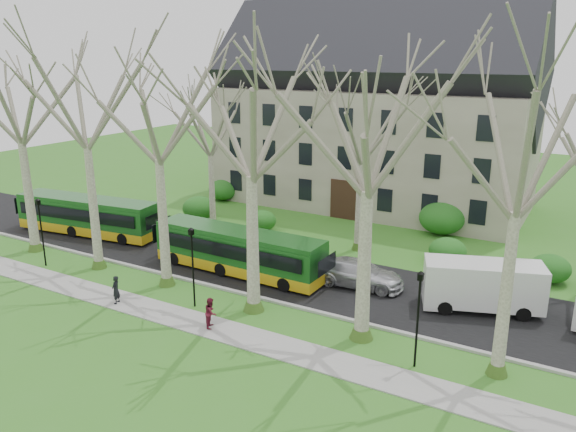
{
  "coord_description": "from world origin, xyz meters",
  "views": [
    {
      "loc": [
        11.89,
        -22.25,
        12.97
      ],
      "look_at": [
        -2.57,
        3.0,
        4.5
      ],
      "focal_mm": 35.0,
      "sensor_mm": 36.0,
      "label": 1
    }
  ],
  "objects_px": {
    "sedan": "(359,273)",
    "bus_follow": "(238,251)",
    "van_a": "(483,287)",
    "bus_lead": "(88,215)",
    "pedestrian_b": "(211,313)",
    "pedestrian_a": "(116,290)"
  },
  "relations": [
    {
      "from": "pedestrian_b",
      "to": "pedestrian_a",
      "type": "bearing_deg",
      "value": 68.67
    },
    {
      "from": "van_a",
      "to": "bus_lead",
      "type": "bearing_deg",
      "value": 163.18
    },
    {
      "from": "bus_follow",
      "to": "van_a",
      "type": "relative_size",
      "value": 1.87
    },
    {
      "from": "van_a",
      "to": "bus_follow",
      "type": "bearing_deg",
      "value": 168.81
    },
    {
      "from": "bus_lead",
      "to": "pedestrian_a",
      "type": "xyz_separation_m",
      "value": [
        10.81,
        -7.68,
        -0.64
      ]
    },
    {
      "from": "pedestrian_a",
      "to": "pedestrian_b",
      "type": "xyz_separation_m",
      "value": [
        6.07,
        0.34,
        -0.01
      ]
    },
    {
      "from": "van_a",
      "to": "sedan",
      "type": "bearing_deg",
      "value": 162.94
    },
    {
      "from": "bus_lead",
      "to": "sedan",
      "type": "bearing_deg",
      "value": -4.3
    },
    {
      "from": "pedestrian_a",
      "to": "van_a",
      "type": "bearing_deg",
      "value": 101.65
    },
    {
      "from": "sedan",
      "to": "bus_follow",
      "type": "bearing_deg",
      "value": 98.43
    },
    {
      "from": "pedestrian_a",
      "to": "bus_follow",
      "type": "bearing_deg",
      "value": 139.46
    },
    {
      "from": "bus_follow",
      "to": "pedestrian_a",
      "type": "relative_size",
      "value": 7.2
    },
    {
      "from": "pedestrian_b",
      "to": "sedan",
      "type": "bearing_deg",
      "value": -51.75
    },
    {
      "from": "bus_lead",
      "to": "sedan",
      "type": "relative_size",
      "value": 2.17
    },
    {
      "from": "bus_lead",
      "to": "bus_follow",
      "type": "xyz_separation_m",
      "value": [
        14.0,
        -0.78,
        -0.02
      ]
    },
    {
      "from": "sedan",
      "to": "bus_lead",
      "type": "bearing_deg",
      "value": 87.46
    },
    {
      "from": "pedestrian_b",
      "to": "bus_lead",
      "type": "bearing_deg",
      "value": 41.98
    },
    {
      "from": "bus_lead",
      "to": "van_a",
      "type": "xyz_separation_m",
      "value": [
        27.93,
        1.2,
        -0.12
      ]
    },
    {
      "from": "bus_follow",
      "to": "van_a",
      "type": "bearing_deg",
      "value": 9.15
    },
    {
      "from": "bus_follow",
      "to": "sedan",
      "type": "relative_size",
      "value": 2.13
    },
    {
      "from": "sedan",
      "to": "pedestrian_a",
      "type": "height_order",
      "value": "pedestrian_a"
    },
    {
      "from": "sedan",
      "to": "pedestrian_b",
      "type": "xyz_separation_m",
      "value": [
        -4.26,
        -8.28,
        0.01
      ]
    }
  ]
}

